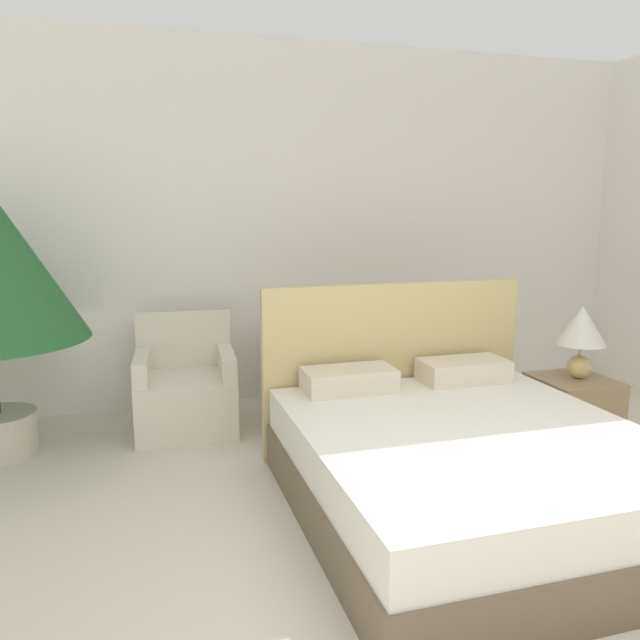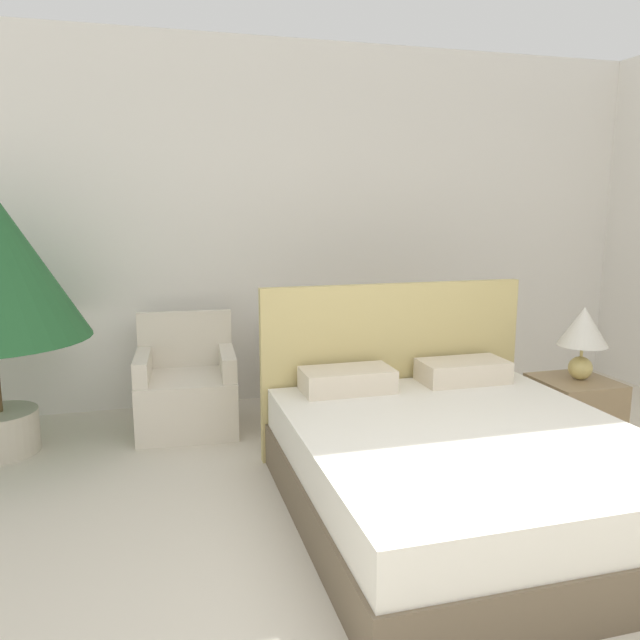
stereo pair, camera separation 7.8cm
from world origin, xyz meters
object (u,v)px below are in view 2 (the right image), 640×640
bed (458,463)px  armchair_near_window_right (321,384)px  armchair_near_window_left (187,394)px  table_lamp (583,331)px  nightstand (573,412)px

bed → armchair_near_window_right: size_ratio=2.43×
armchair_near_window_left → armchair_near_window_right: 1.01m
armchair_near_window_left → table_lamp: bearing=-18.0°
armchair_near_window_right → table_lamp: size_ratio=1.68×
armchair_near_window_right → bed: bearing=-75.8°
armchair_near_window_right → table_lamp: 1.91m
bed → nightstand: bearing=28.2°
bed → armchair_near_window_right: 1.68m
bed → armchair_near_window_left: 2.11m
bed → nightstand: size_ratio=4.08×
armchair_near_window_left → table_lamp: (2.54, -1.01, 0.52)m
armchair_near_window_left → armchair_near_window_right: size_ratio=1.00×
armchair_near_window_left → armchair_near_window_right: same height
table_lamp → bed: bearing=-152.4°
nightstand → table_lamp: 0.56m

